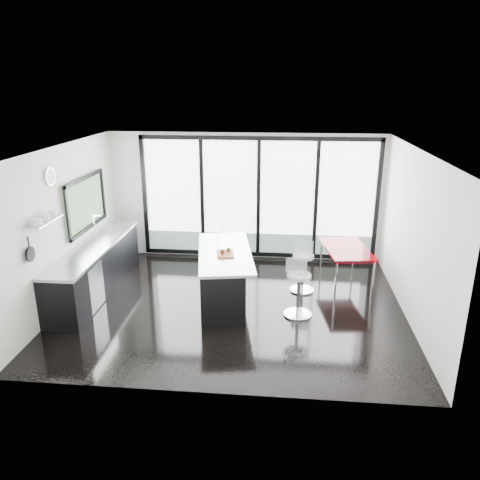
# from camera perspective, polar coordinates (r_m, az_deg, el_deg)

# --- Properties ---
(floor) EXTENTS (6.00, 5.00, 0.00)m
(floor) POSITION_cam_1_polar(r_m,az_deg,el_deg) (8.49, -0.87, -8.00)
(floor) COLOR black
(floor) RESTS_ON ground
(ceiling) EXTENTS (6.00, 5.00, 0.00)m
(ceiling) POSITION_cam_1_polar(r_m,az_deg,el_deg) (7.65, -0.98, 11.07)
(ceiling) COLOR white
(ceiling) RESTS_ON wall_back
(wall_back) EXTENTS (6.00, 0.09, 2.80)m
(wall_back) POSITION_cam_1_polar(r_m,az_deg,el_deg) (10.34, 2.11, 4.46)
(wall_back) COLOR silver
(wall_back) RESTS_ON ground
(wall_front) EXTENTS (6.00, 0.00, 2.80)m
(wall_front) POSITION_cam_1_polar(r_m,az_deg,el_deg) (5.65, -3.76, -6.70)
(wall_front) COLOR silver
(wall_front) RESTS_ON ground
(wall_left) EXTENTS (0.26, 5.00, 2.80)m
(wall_left) POSITION_cam_1_polar(r_m,az_deg,el_deg) (8.98, -19.96, 3.04)
(wall_left) COLOR silver
(wall_left) RESTS_ON ground
(wall_right) EXTENTS (0.00, 5.00, 2.80)m
(wall_right) POSITION_cam_1_polar(r_m,az_deg,el_deg) (8.20, 20.40, 0.35)
(wall_right) COLOR silver
(wall_right) RESTS_ON ground
(counter_cabinets) EXTENTS (0.69, 3.24, 1.36)m
(counter_cabinets) POSITION_cam_1_polar(r_m,az_deg,el_deg) (9.31, -17.21, -3.27)
(counter_cabinets) COLOR black
(counter_cabinets) RESTS_ON floor
(island) EXTENTS (1.30, 2.35, 1.18)m
(island) POSITION_cam_1_polar(r_m,az_deg,el_deg) (8.62, -2.31, -4.21)
(island) COLOR black
(island) RESTS_ON floor
(bar_stool_near) EXTENTS (0.60, 0.60, 0.77)m
(bar_stool_near) POSITION_cam_1_polar(r_m,az_deg,el_deg) (8.06, 7.13, -6.66)
(bar_stool_near) COLOR silver
(bar_stool_near) RESTS_ON floor
(bar_stool_far) EXTENTS (0.49, 0.49, 0.73)m
(bar_stool_far) POSITION_cam_1_polar(r_m,az_deg,el_deg) (9.00, 7.63, -4.00)
(bar_stool_far) COLOR silver
(bar_stool_far) RESTS_ON floor
(red_table) EXTENTS (0.98, 1.49, 0.74)m
(red_table) POSITION_cam_1_polar(r_m,az_deg,el_deg) (9.49, 12.71, -3.05)
(red_table) COLOR #850005
(red_table) RESTS_ON floor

